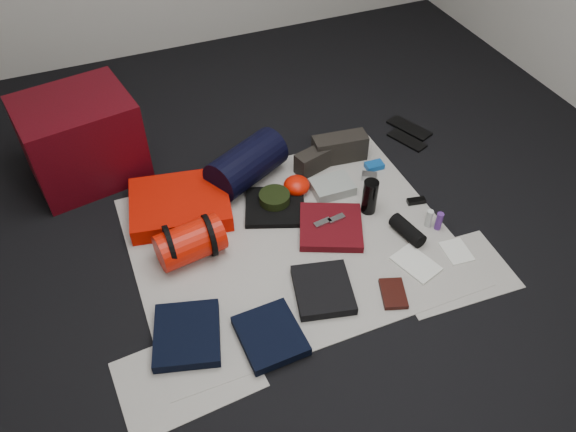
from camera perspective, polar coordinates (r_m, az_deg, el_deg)
name	(u,v)px	position (r m, az deg, el deg)	size (l,w,h in m)	color
floor	(291,242)	(2.93, 0.30, -2.64)	(4.50, 4.50, 0.02)	black
newspaper_mat	(291,240)	(2.92, 0.30, -2.46)	(1.60, 1.30, 0.01)	beige
newspaper_sheet_front_left	(188,375)	(2.50, -10.15, -15.58)	(0.58, 0.40, 0.00)	beige
newspaper_sheet_front_right	(451,272)	(2.89, 16.26, -5.52)	(0.58, 0.40, 0.00)	beige
red_cabinet	(81,139)	(3.37, -20.26, 7.33)	(0.59, 0.49, 0.49)	#47050C
sleeping_pad	(180,204)	(3.09, -10.90, 1.18)	(0.53, 0.43, 0.10)	red
stuff_sack	(190,242)	(2.82, -9.90, -2.66)	(0.19, 0.19, 0.33)	red
sack_strap_left	(170,247)	(2.80, -11.89, -3.05)	(0.22, 0.22, 0.03)	black
sack_strap_right	(209,235)	(2.82, -7.98, -1.95)	(0.22, 0.22, 0.03)	black
navy_duffel	(247,164)	(3.19, -4.24, 5.28)	(0.24, 0.24, 0.46)	black
boonie_brim	(275,205)	(3.10, -1.36, 1.15)	(0.31, 0.31, 0.01)	black
boonie_crown	(275,199)	(3.07, -1.38, 1.71)	(0.17, 0.17, 0.07)	black
hiking_boot_left	(316,159)	(3.31, 2.84, 5.78)	(0.26, 0.10, 0.13)	black
hiking_boot_right	(340,148)	(3.38, 5.27, 6.90)	(0.32, 0.12, 0.16)	black
flip_flop_left	(407,140)	(3.63, 11.99, 7.53)	(0.09, 0.25, 0.01)	black
flip_flop_right	(409,128)	(3.74, 12.21, 8.73)	(0.11, 0.29, 0.02)	black
trousers_navy_a	(187,335)	(2.57, -10.22, -11.79)	(0.29, 0.33, 0.05)	black
trousers_navy_b	(270,336)	(2.53, -1.80, -12.04)	(0.26, 0.30, 0.05)	black
trousers_charcoal	(323,290)	(2.68, 3.58, -7.47)	(0.27, 0.30, 0.05)	black
black_tshirt	(275,207)	(3.07, -1.33, 0.93)	(0.32, 0.30, 0.03)	black
red_shirt	(331,227)	(2.96, 4.37, -1.11)	(0.32, 0.32, 0.04)	#51080F
orange_stuff_sack	(297,185)	(3.15, 0.88, 3.12)	(0.15, 0.15, 0.10)	red
first_aid_pouch	(332,187)	(3.18, 4.50, 2.99)	(0.23, 0.17, 0.06)	gray
water_bottle	(370,197)	(3.03, 8.31, 1.96)	(0.08, 0.08, 0.20)	black
speaker	(407,230)	(2.97, 12.03, -1.44)	(0.08, 0.08, 0.20)	black
compact_camera	(369,176)	(3.29, 8.25, 4.01)	(0.09, 0.05, 0.03)	#A8A8AC
cyan_case	(374,166)	(3.37, 8.76, 5.09)	(0.11, 0.07, 0.03)	#0F4C97
toiletry_purple	(439,221)	(3.04, 15.09, -0.51)	(0.04, 0.04, 0.11)	#51277D
toiletry_clear	(429,218)	(3.05, 14.12, -0.23)	(0.04, 0.04, 0.10)	silver
paperback_book	(393,294)	(2.72, 10.65, -7.75)	(0.11, 0.17, 0.02)	black
map_booklet	(416,264)	(2.87, 12.86, -4.74)	(0.15, 0.22, 0.01)	silver
map_printout	(457,251)	(2.99, 16.75, -3.44)	(0.13, 0.16, 0.01)	silver
sunglasses	(416,201)	(3.19, 12.88, 1.50)	(0.10, 0.04, 0.03)	black
key_cluster	(189,356)	(2.53, -10.00, -13.80)	(0.08, 0.08, 0.01)	#A8A8AC
tape_roll	(276,198)	(3.07, -1.20, 1.84)	(0.05, 0.05, 0.04)	silver
energy_bar_a	(323,223)	(2.94, 3.53, -0.68)	(0.10, 0.04, 0.01)	#A8A8AC
energy_bar_b	(336,219)	(2.97, 4.93, -0.26)	(0.10, 0.04, 0.01)	#A8A8AC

